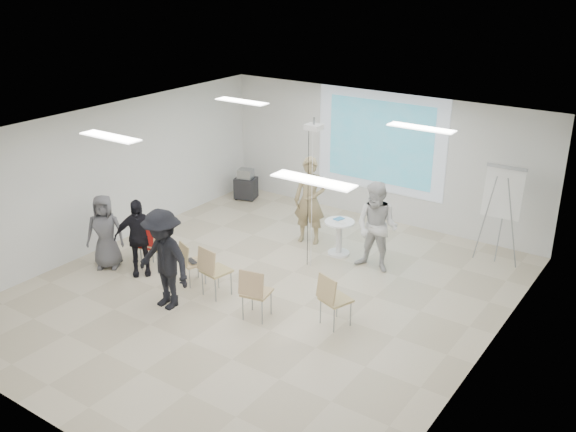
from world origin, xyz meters
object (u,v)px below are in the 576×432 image
Objects in this scene: player_left at (310,195)px; flipchart_easel at (503,193)px; av_cart at (246,185)px; chair_center at (213,268)px; chair_left_mid at (151,242)px; laptop at (194,261)px; audience_mid at (163,253)px; chair_right_inner at (255,290)px; audience_outer at (105,227)px; player_right at (377,223)px; chair_right_far at (332,296)px; chair_far_left at (143,239)px; chair_left_inner at (190,260)px; audience_left at (138,232)px; pedestal_table at (339,235)px.

player_left is 1.05× the size of flipchart_easel.
player_left is at bearing -164.18° from flipchart_easel.
chair_center is at bearing -75.55° from av_cart.
flipchart_easel is at bearing 26.31° from chair_left_mid.
chair_left_mid is 1.03× the size of chair_center.
chair_left_mid reaches higher than laptop.
chair_right_inner is at bearing 23.44° from audience_mid.
chair_right_inner is 3.09× the size of laptop.
chair_left_mid is 1.27× the size of av_cart.
chair_left_mid is 0.96m from audience_outer.
chair_right_inner is (-0.78, -2.87, -0.43)m from player_right.
audience_mid is at bearing -48.13° from audience_outer.
chair_right_far is at bearing 13.86° from chair_right_inner.
chair_left_mid is 1.58m from audience_mid.
chair_right_far is (2.29, 0.34, -0.02)m from chair_center.
av_cart is at bearing 117.97° from chair_right_inner.
chair_left_mid is 1.05m from laptop.
chair_far_left is 0.97× the size of chair_left_inner.
chair_center is at bearing -29.33° from audience_outer.
chair_center is (0.68, -0.12, 0.08)m from chair_left_inner.
chair_right_far is 2.94m from laptop.
laptop is 0.18× the size of audience_left.
av_cart is at bearing 160.69° from chair_right_far.
pedestal_table is at bearing 34.81° from chair_far_left.
laptop is at bearing -157.65° from chair_right_far.
chair_far_left is at bearing -140.49° from pedestal_table.
chair_left_inner is at bearing -120.93° from pedestal_table.
chair_left_mid reaches higher than chair_left_inner.
player_right is at bearing 63.13° from chair_right_inner.
audience_mid reaches higher than chair_left_mid.
chair_center is 5.78m from flipchart_easel.
flipchart_easel is (5.52, 4.40, 0.62)m from audience_left.
player_right is 2.09× the size of chair_right_inner.
chair_right_inner is at bearing -87.83° from player_left.
audience_mid is at bearing -111.35° from chair_center.
audience_mid is (-1.56, -0.52, 0.47)m from chair_right_inner.
flipchart_easel is at bearing 27.18° from pedestal_table.
chair_left_inner is 1.92m from audience_outer.
player_right reaches higher than pedestal_table.
pedestal_table is 0.81× the size of chair_right_far.
audience_left reaches higher than chair_left_inner.
av_cart is (-2.80, 1.34, -0.71)m from player_left.
player_right is 4.95m from av_cart.
audience_left is 4.63m from av_cart.
player_right is at bearing 64.53° from chair_center.
player_right is 4.40m from chair_left_mid.
chair_far_left is at bearing -159.89° from chair_right_far.
laptop is 4.66m from av_cart.
pedestal_table is at bearing 34.71° from chair_left_mid.
chair_center is at bearing -108.54° from pedestal_table.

